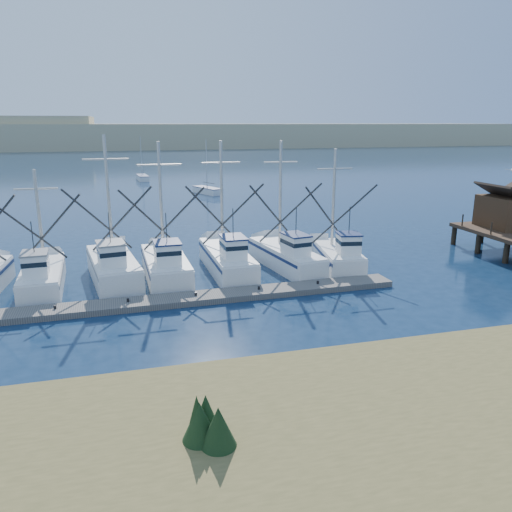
{
  "coord_description": "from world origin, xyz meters",
  "views": [
    {
      "loc": [
        -9.67,
        -22.23,
        10.51
      ],
      "look_at": [
        -1.54,
        8.0,
        2.13
      ],
      "focal_mm": 35.0,
      "sensor_mm": 36.0,
      "label": 1
    }
  ],
  "objects": [
    {
      "name": "ground",
      "position": [
        0.0,
        0.0,
        0.0
      ],
      "size": [
        500.0,
        500.0,
        0.0
      ],
      "primitive_type": "plane",
      "color": "#0D213B",
      "rests_on": "ground"
    },
    {
      "name": "shore_bank",
      "position": [
        -8.0,
        -10.0,
        0.8
      ],
      "size": [
        40.0,
        10.0,
        1.6
      ],
      "primitive_type": "cube",
      "color": "#4C422D",
      "rests_on": "ground"
    },
    {
      "name": "floating_dock",
      "position": [
        -6.77,
        6.32,
        0.19
      ],
      "size": [
        27.91,
        2.47,
        0.37
      ],
      "primitive_type": "cube",
      "rotation": [
        0.0,
        0.0,
        0.02
      ],
      "color": "#67635C",
      "rests_on": "ground"
    },
    {
      "name": "dune_ridge",
      "position": [
        0.0,
        210.0,
        5.0
      ],
      "size": [
        360.0,
        60.0,
        10.0
      ],
      "primitive_type": "cube",
      "color": "tan",
      "rests_on": "ground"
    },
    {
      "name": "trawler_fleet",
      "position": [
        -6.8,
        11.27,
        0.97
      ],
      "size": [
        27.69,
        8.97,
        9.77
      ],
      "color": "white",
      "rests_on": "ground"
    },
    {
      "name": "sailboat_near",
      "position": [
        2.93,
        53.11,
        0.5
      ],
      "size": [
        3.94,
        6.03,
        8.1
      ],
      "rotation": [
        0.0,
        0.0,
        0.41
      ],
      "color": "white",
      "rests_on": "ground"
    },
    {
      "name": "sailboat_far",
      "position": [
        -5.8,
        74.34,
        0.5
      ],
      "size": [
        2.25,
        5.99,
        8.1
      ],
      "rotation": [
        0.0,
        0.0,
        0.1
      ],
      "color": "white",
      "rests_on": "ground"
    },
    {
      "name": "flying_gull",
      "position": [
        17.21,
        7.57,
        7.28
      ],
      "size": [
        1.09,
        0.2,
        0.2
      ],
      "color": "white",
      "rests_on": "ground"
    }
  ]
}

